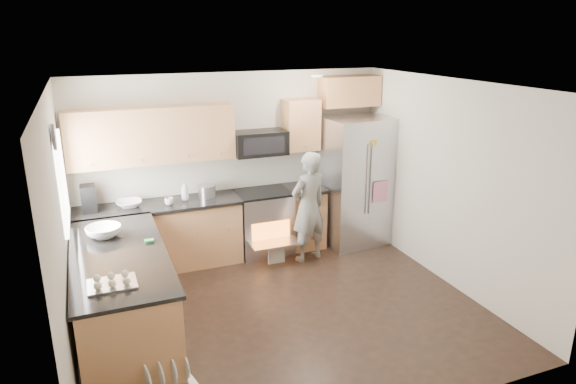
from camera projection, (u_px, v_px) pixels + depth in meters
name	position (u px, v px, depth m)	size (l,w,h in m)	color
ground	(283.00, 310.00, 6.04)	(4.50, 4.50, 0.00)	black
room_shell	(279.00, 173.00, 5.53)	(4.54, 4.04, 2.62)	beige
back_cabinet_run	(197.00, 195.00, 7.08)	(4.45, 0.64, 2.50)	tan
peninsula	(122.00, 292.00, 5.50)	(0.96, 2.36, 1.05)	tan
stove_range	(263.00, 208.00, 7.45)	(0.76, 0.97, 1.79)	#B7B7BC
refrigerator	(356.00, 182.00, 7.72)	(1.00, 0.80, 1.93)	#B7B7BC
person	(308.00, 207.00, 7.15)	(0.58, 0.38, 1.58)	gray
dish_rack	(166.00, 379.00, 4.71)	(0.57, 0.50, 0.31)	#B7B7BC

